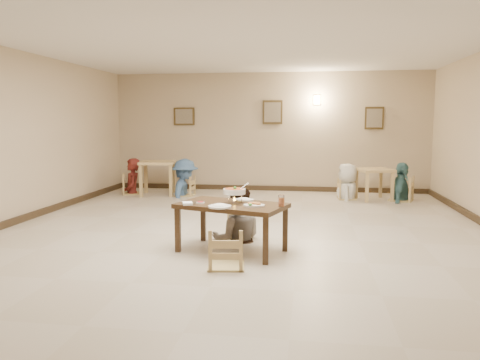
% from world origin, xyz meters
% --- Properties ---
extents(floor, '(10.00, 10.00, 0.00)m').
position_xyz_m(floor, '(0.00, 0.00, 0.00)').
color(floor, '#C0B29F').
rests_on(floor, ground).
extents(ceiling, '(10.00, 10.00, 0.00)m').
position_xyz_m(ceiling, '(0.00, 0.00, 3.00)').
color(ceiling, silver).
rests_on(ceiling, wall_back).
extents(wall_back, '(10.00, 0.00, 10.00)m').
position_xyz_m(wall_back, '(0.00, 5.00, 1.50)').
color(wall_back, tan).
rests_on(wall_back, floor).
extents(wall_front, '(10.00, 0.00, 10.00)m').
position_xyz_m(wall_front, '(0.00, -5.00, 1.50)').
color(wall_front, tan).
rests_on(wall_front, floor).
extents(baseboard_back, '(8.00, 0.06, 0.12)m').
position_xyz_m(baseboard_back, '(0.00, 4.97, 0.06)').
color(baseboard_back, '#322517').
rests_on(baseboard_back, floor).
extents(baseboard_left, '(0.06, 10.00, 0.12)m').
position_xyz_m(baseboard_left, '(-3.97, 0.00, 0.06)').
color(baseboard_left, '#322517').
rests_on(baseboard_left, floor).
extents(picture_a, '(0.55, 0.04, 0.45)m').
position_xyz_m(picture_a, '(-2.20, 4.96, 1.90)').
color(picture_a, '#3E2E16').
rests_on(picture_a, wall_back).
extents(picture_b, '(0.50, 0.04, 0.60)m').
position_xyz_m(picture_b, '(0.10, 4.96, 2.00)').
color(picture_b, '#3E2E16').
rests_on(picture_b, wall_back).
extents(picture_c, '(0.45, 0.04, 0.55)m').
position_xyz_m(picture_c, '(2.60, 4.96, 1.85)').
color(picture_c, '#3E2E16').
rests_on(picture_c, wall_back).
extents(wall_sconce, '(0.16, 0.05, 0.22)m').
position_xyz_m(wall_sconce, '(1.20, 4.96, 2.30)').
color(wall_sconce, '#FFD88C').
rests_on(wall_sconce, wall_back).
extents(main_table, '(1.59, 1.19, 0.66)m').
position_xyz_m(main_table, '(0.00, -0.82, 0.58)').
color(main_table, '#3E2816').
rests_on(main_table, floor).
extents(chair_far, '(0.41, 0.41, 0.86)m').
position_xyz_m(chair_far, '(-0.02, -0.08, 0.43)').
color(chair_far, tan).
rests_on(chair_far, floor).
extents(chair_near, '(0.44, 0.44, 0.93)m').
position_xyz_m(chair_near, '(0.05, -1.51, 0.46)').
color(chair_near, tan).
rests_on(chair_near, floor).
extents(main_diner, '(0.88, 0.74, 1.59)m').
position_xyz_m(main_diner, '(-0.02, -0.18, 0.80)').
color(main_diner, gray).
rests_on(main_diner, floor).
extents(curry_warmer, '(0.34, 0.30, 0.27)m').
position_xyz_m(curry_warmer, '(0.03, -0.78, 0.82)').
color(curry_warmer, silver).
rests_on(curry_warmer, main_table).
extents(rice_plate_far, '(0.28, 0.28, 0.06)m').
position_xyz_m(rice_plate_far, '(0.13, -0.57, 0.68)').
color(rice_plate_far, white).
rests_on(rice_plate_far, main_table).
extents(rice_plate_near, '(0.30, 0.30, 0.07)m').
position_xyz_m(rice_plate_near, '(-0.10, -1.13, 0.68)').
color(rice_plate_near, white).
rests_on(rice_plate_near, main_table).
extents(fried_plate, '(0.28, 0.28, 0.06)m').
position_xyz_m(fried_plate, '(0.33, -0.99, 0.68)').
color(fried_plate, white).
rests_on(fried_plate, main_table).
extents(chili_dish, '(0.11, 0.11, 0.02)m').
position_xyz_m(chili_dish, '(-0.42, -0.86, 0.67)').
color(chili_dish, white).
rests_on(chili_dish, main_table).
extents(napkin_cutlery, '(0.20, 0.27, 0.03)m').
position_xyz_m(napkin_cutlery, '(-0.56, -0.98, 0.68)').
color(napkin_cutlery, white).
rests_on(napkin_cutlery, main_table).
extents(drink_glass, '(0.08, 0.08, 0.16)m').
position_xyz_m(drink_glass, '(0.68, -0.96, 0.74)').
color(drink_glass, white).
rests_on(drink_glass, main_table).
extents(bg_table_left, '(0.95, 0.95, 0.82)m').
position_xyz_m(bg_table_left, '(-2.58, 3.85, 0.68)').
color(bg_table_left, tan).
rests_on(bg_table_left, floor).
extents(bg_table_right, '(0.88, 0.88, 0.71)m').
position_xyz_m(bg_table_right, '(2.50, 3.85, 0.58)').
color(bg_table_right, tan).
rests_on(bg_table_right, floor).
extents(bg_chair_ll, '(0.44, 0.44, 0.94)m').
position_xyz_m(bg_chair_ll, '(-3.25, 3.90, 0.47)').
color(bg_chair_ll, tan).
rests_on(bg_chair_ll, floor).
extents(bg_chair_lr, '(0.42, 0.42, 0.90)m').
position_xyz_m(bg_chair_lr, '(-1.90, 3.82, 0.45)').
color(bg_chair_lr, tan).
rests_on(bg_chair_lr, floor).
extents(bg_chair_rl, '(0.41, 0.41, 0.86)m').
position_xyz_m(bg_chair_rl, '(1.91, 3.88, 0.43)').
color(bg_chair_rl, tan).
rests_on(bg_chair_rl, floor).
extents(bg_chair_rr, '(0.48, 0.48, 1.03)m').
position_xyz_m(bg_chair_rr, '(3.09, 3.84, 0.51)').
color(bg_chair_rr, tan).
rests_on(bg_chair_rr, floor).
extents(bg_diner_a, '(0.64, 0.75, 1.75)m').
position_xyz_m(bg_diner_a, '(-3.25, 3.90, 0.87)').
color(bg_diner_a, '#5C1C18').
rests_on(bg_diner_a, floor).
extents(bg_diner_b, '(0.69, 1.16, 1.77)m').
position_xyz_m(bg_diner_b, '(-1.90, 3.82, 0.88)').
color(bg_diner_b, '#466C9D').
rests_on(bg_diner_b, floor).
extents(bg_diner_c, '(0.60, 0.85, 1.64)m').
position_xyz_m(bg_diner_c, '(1.91, 3.88, 0.82)').
color(bg_diner_c, silver).
rests_on(bg_diner_c, floor).
extents(bg_diner_d, '(0.71, 1.09, 1.72)m').
position_xyz_m(bg_diner_d, '(3.09, 3.84, 0.86)').
color(bg_diner_d, '#41747C').
rests_on(bg_diner_d, floor).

